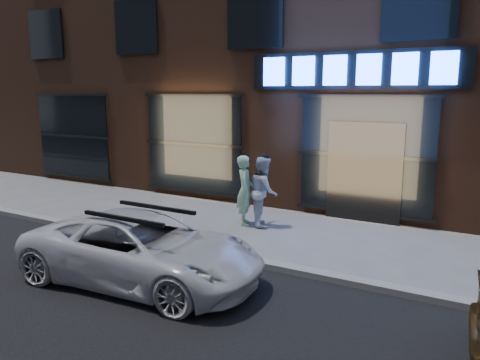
% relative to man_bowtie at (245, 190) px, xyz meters
% --- Properties ---
extents(ground, '(90.00, 90.00, 0.00)m').
position_rel_man_bowtie_xyz_m(ground, '(2.34, -2.24, -0.83)').
color(ground, slate).
rests_on(ground, ground).
extents(curb, '(60.00, 0.25, 0.12)m').
position_rel_man_bowtie_xyz_m(curb, '(2.34, -2.24, -0.77)').
color(curb, gray).
rests_on(curb, ground).
extents(storefront_building, '(30.20, 8.28, 10.30)m').
position_rel_man_bowtie_xyz_m(storefront_building, '(2.34, 5.75, 4.32)').
color(storefront_building, '#54301E').
rests_on(storefront_building, ground).
extents(man_bowtie, '(0.63, 0.72, 1.65)m').
position_rel_man_bowtie_xyz_m(man_bowtie, '(0.00, 0.00, 0.00)').
color(man_bowtie, '#9FD1BB').
rests_on(man_bowtie, ground).
extents(man_cap, '(0.95, 1.00, 1.64)m').
position_rel_man_bowtie_xyz_m(man_cap, '(0.41, 0.16, -0.00)').
color(man_cap, white).
rests_on(man_cap, ground).
extents(white_suv, '(4.22, 2.19, 1.14)m').
position_rel_man_bowtie_xyz_m(white_suv, '(0.17, -3.83, -0.26)').
color(white_suv, silver).
rests_on(white_suv, ground).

